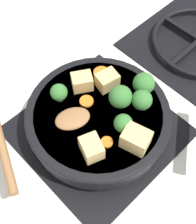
{
  "coord_description": "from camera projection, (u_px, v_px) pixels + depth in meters",
  "views": [
    {
      "loc": [
        0.23,
        -0.22,
        0.59
      ],
      "look_at": [
        0.0,
        0.0,
        0.08
      ],
      "focal_mm": 50.0,
      "sensor_mm": 36.0,
      "label": 1
    }
  ],
  "objects": [
    {
      "name": "tofu_cube_center_large",
      "position": [
        107.0,
        80.0,
        0.63
      ],
      "size": [
        0.04,
        0.05,
        0.03
      ],
      "primitive_type": "cube",
      "rotation": [
        0.0,
        0.0,
        1.37
      ],
      "color": "#DBB770",
      "rests_on": "skillet_pan"
    },
    {
      "name": "front_burner_grate",
      "position": [
        98.0,
        129.0,
        0.66
      ],
      "size": [
        0.31,
        0.31,
        0.03
      ],
      "color": "black",
      "rests_on": "ground_plane"
    },
    {
      "name": "carrot_slice_edge_slice",
      "position": [
        101.0,
        73.0,
        0.66
      ],
      "size": [
        0.03,
        0.03,
        0.01
      ],
      "primitive_type": "cylinder",
      "color": "orange",
      "rests_on": "skillet_pan"
    },
    {
      "name": "ground_plane",
      "position": [
        98.0,
        131.0,
        0.67
      ],
      "size": [
        2.4,
        2.4,
        0.0
      ],
      "primitive_type": "plane",
      "color": "silver"
    },
    {
      "name": "skillet_pan",
      "position": [
        99.0,
        118.0,
        0.63
      ],
      "size": [
        0.37,
        0.33,
        0.05
      ],
      "color": "black",
      "rests_on": "front_burner_grate"
    },
    {
      "name": "tofu_cube_west_chunk",
      "position": [
        92.0,
        148.0,
        0.55
      ],
      "size": [
        0.05,
        0.05,
        0.03
      ],
      "primitive_type": "cube",
      "rotation": [
        0.0,
        0.0,
        2.79
      ],
      "color": "#DBB770",
      "rests_on": "skillet_pan"
    },
    {
      "name": "broccoli_floret_west_rim",
      "position": [
        123.0,
        123.0,
        0.56
      ],
      "size": [
        0.04,
        0.04,
        0.04
      ],
      "color": "#709956",
      "rests_on": "skillet_pan"
    },
    {
      "name": "broccoli_floret_east_rim",
      "position": [
        144.0,
        84.0,
        0.61
      ],
      "size": [
        0.04,
        0.04,
        0.05
      ],
      "color": "#709956",
      "rests_on": "skillet_pan"
    },
    {
      "name": "broccoli_floret_north_edge",
      "position": [
        142.0,
        100.0,
        0.59
      ],
      "size": [
        0.04,
        0.04,
        0.05
      ],
      "color": "#709956",
      "rests_on": "skillet_pan"
    },
    {
      "name": "tofu_cube_near_handle",
      "position": [
        135.0,
        140.0,
        0.55
      ],
      "size": [
        0.06,
        0.05,
        0.04
      ],
      "primitive_type": "cube",
      "rotation": [
        0.0,
        0.0,
        0.28
      ],
      "color": "#DBB770",
      "rests_on": "skillet_pan"
    },
    {
      "name": "carrot_slice_near_center",
      "position": [
        87.0,
        101.0,
        0.62
      ],
      "size": [
        0.03,
        0.03,
        0.01
      ],
      "primitive_type": "cylinder",
      "color": "orange",
      "rests_on": "skillet_pan"
    },
    {
      "name": "wooden_spoon",
      "position": [
        35.0,
        131.0,
        0.58
      ],
      "size": [
        0.2,
        0.21,
        0.02
      ],
      "color": "olive",
      "rests_on": "skillet_pan"
    },
    {
      "name": "broccoli_floret_near_spoon",
      "position": [
        120.0,
        97.0,
        0.59
      ],
      "size": [
        0.05,
        0.05,
        0.05
      ],
      "color": "#709956",
      "rests_on": "skillet_pan"
    },
    {
      "name": "tofu_cube_east_chunk",
      "position": [
        82.0,
        82.0,
        0.63
      ],
      "size": [
        0.05,
        0.05,
        0.03
      ],
      "primitive_type": "cube",
      "rotation": [
        0.0,
        0.0,
        4.16
      ],
      "color": "#DBB770",
      "rests_on": "skillet_pan"
    },
    {
      "name": "broccoli_floret_center_top",
      "position": [
        59.0,
        93.0,
        0.6
      ],
      "size": [
        0.03,
        0.03,
        0.04
      ],
      "color": "#709956",
      "rests_on": "skillet_pan"
    },
    {
      "name": "carrot_slice_orange_thin",
      "position": [
        107.0,
        142.0,
        0.57
      ],
      "size": [
        0.02,
        0.02,
        0.01
      ],
      "primitive_type": "cylinder",
      "color": "orange",
      "rests_on": "skillet_pan"
    }
  ]
}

